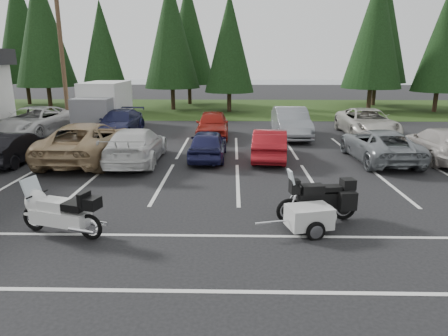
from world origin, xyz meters
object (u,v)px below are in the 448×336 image
Objects in this scene: car_far_0 at (34,122)px; touring_motorcycle at (60,208)px; utility_pole at (62,53)px; car_far_1 at (120,123)px; box_truck at (102,106)px; car_near_1 at (15,147)px; car_near_3 at (136,145)px; car_near_5 at (270,144)px; car_far_3 at (291,123)px; car_near_4 at (208,144)px; car_near_7 at (441,144)px; car_far_2 at (213,124)px; car_near_6 at (379,145)px; car_far_4 at (367,123)px; car_near_2 at (88,141)px; cargo_trailer at (309,219)px; adventure_motorcycle at (318,195)px.

car_far_0 reaches higher than touring_motorcycle.
utility_pole is 1.50× the size of car_far_0.
utility_pole is at bearing 157.96° from car_far_1.
box_truck reaches higher than car_near_1.
utility_pole is 3.85m from box_truck.
touring_motorcycle is at bearing -75.92° from box_truck.
utility_pole is 1.61× the size of box_truck.
car_near_3 is 1.25× the size of car_near_5.
car_far_3 reaches higher than car_near_3.
car_near_7 is at bearing -178.60° from car_near_4.
box_truck reaches higher than car_far_2.
car_near_3 is (4.18, -8.60, -0.71)m from box_truck.
car_near_6 is (14.69, -8.07, -0.75)m from box_truck.
utility_pole is 18.55m from car_far_4.
box_truck is 1.28× the size of car_far_2.
car_far_1 reaches higher than car_near_1.
car_near_3 is 1.94× the size of touring_motorcycle.
car_near_2 is at bearing -62.80° from utility_pole.
car_near_6 is at bearing -174.89° from car_near_1.
car_near_7 is 1.88× the size of touring_motorcycle.
box_truck is 7.72m from car_far_2.
car_far_3 is 1.93× the size of touring_motorcycle.
box_truck reaches higher than car_near_5.
car_far_1 is (-0.29, 6.09, -0.12)m from car_near_2.
cargo_trailer is at bearing -55.61° from car_far_1.
cargo_trailer is (3.09, -12.96, -0.38)m from car_far_2.
car_near_1 is 1.03× the size of car_near_4.
car_near_7 is 0.99× the size of car_far_1.
car_far_3 is 4.47m from car_far_4.
car_near_1 is 13.28m from cargo_trailer.
car_near_5 reaches higher than cargo_trailer.
car_far_3 reaches higher than car_far_1.
car_far_2 is (-0.05, 5.16, 0.08)m from car_near_4.
car_near_1 is 13.19m from adventure_motorcycle.
car_far_0 is (-13.11, 5.25, 0.16)m from car_near_5.
car_near_4 is at bearing -47.79° from box_truck.
touring_motorcycle is (-13.40, -8.12, 0.01)m from car_near_7.
touring_motorcycle is at bearing 34.69° from car_near_6.
car_near_7 is at bearing 33.17° from cargo_trailer.
car_near_2 is 11.18m from cargo_trailer.
car_near_2 is (1.98, -8.25, -0.61)m from box_truck.
car_near_2 is (3.98, -7.75, -3.86)m from utility_pole.
car_far_2 is 0.78× the size of car_far_4.
adventure_motorcycle is (-5.45, -12.82, -0.02)m from car_far_4.
car_far_4 is (11.88, 6.44, 0.04)m from car_near_3.
box_truck is 16.53m from touring_motorcycle.
car_far_3 is (1.66, 5.28, 0.16)m from car_near_5.
car_near_6 is 0.83× the size of car_far_0.
adventure_motorcycle is at bearing -48.95° from utility_pole.
utility_pole reaches higher than car_near_2.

